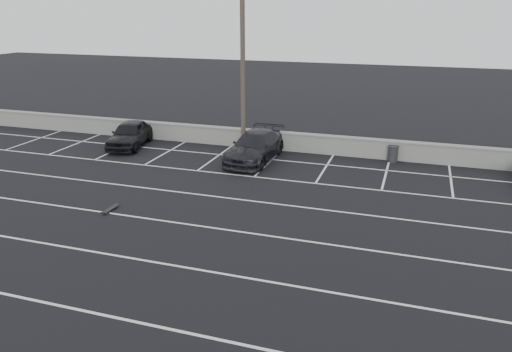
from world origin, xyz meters
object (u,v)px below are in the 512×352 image
(trash_bin, at_px, (393,154))
(car_left, at_px, (130,134))
(utility_pole, at_px, (243,61))
(skateboard, at_px, (110,209))
(car_right, at_px, (255,147))

(trash_bin, bearing_deg, car_left, -173.82)
(utility_pole, relative_size, skateboard, 12.28)
(car_left, distance_m, skateboard, 9.86)
(trash_bin, xyz_separation_m, skateboard, (-10.34, -10.38, -0.37))
(car_left, relative_size, trash_bin, 4.99)
(trash_bin, height_order, skateboard, trash_bin)
(car_right, height_order, trash_bin, car_right)
(car_left, height_order, utility_pole, utility_pole)
(car_left, xyz_separation_m, utility_pole, (6.59, 1.20, 4.23))
(car_left, xyz_separation_m, skateboard, (4.44, -8.78, -0.67))
(car_right, height_order, utility_pole, utility_pole)
(trash_bin, distance_m, skateboard, 14.66)
(car_left, height_order, car_right, car_right)
(car_right, bearing_deg, utility_pole, 128.87)
(utility_pole, distance_m, trash_bin, 9.37)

